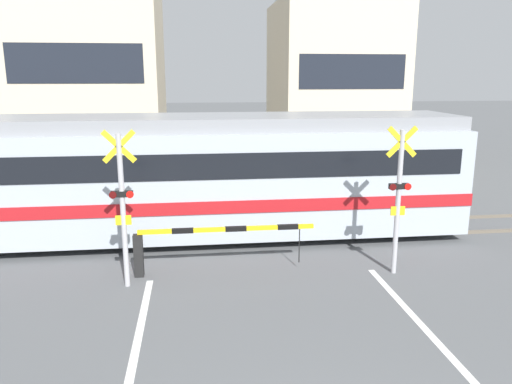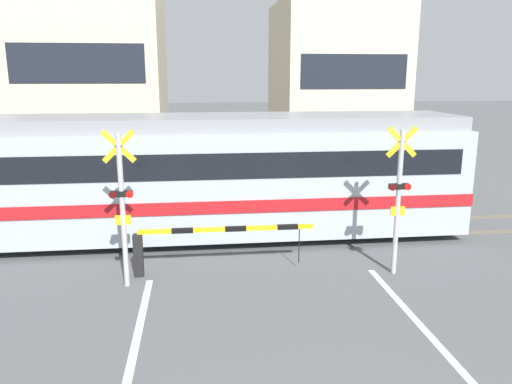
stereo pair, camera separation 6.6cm
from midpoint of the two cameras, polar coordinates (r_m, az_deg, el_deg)
name	(u,v)px [view 1 (the left image)]	position (r m, az deg, el deg)	size (l,w,h in m)	color
rail_track_near	(252,241)	(13.42, -0.63, -5.60)	(50.00, 0.10, 0.08)	#6B6051
rail_track_far	(246,225)	(14.78, -1.26, -3.82)	(50.00, 0.10, 0.08)	#6B6051
commuter_train	(99,176)	(13.83, -17.64, 1.80)	(19.45, 2.93, 3.32)	#ADB7C1
crossing_barrier_near	(190,241)	(11.23, -7.76, -5.57)	(4.03, 0.20, 1.07)	black
crossing_barrier_far	(289,186)	(16.59, 3.65, 0.67)	(4.03, 0.20, 1.07)	black
crossing_signal_left	(122,202)	(10.55, -15.20, -1.14)	(0.68, 0.15, 3.32)	#B2B2B7
crossing_signal_right	(399,194)	(11.32, 15.82, -0.23)	(0.68, 0.15, 3.32)	#B2B2B7
pedestrian	(236,161)	(20.00, -2.45, 3.61)	(0.38, 0.23, 1.79)	brown
building_left_of_street	(92,74)	(28.20, -18.31, 12.71)	(7.19, 7.35, 8.89)	beige
building_right_of_street	(332,80)	(28.74, 8.59, 12.57)	(6.28, 7.35, 8.25)	beige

